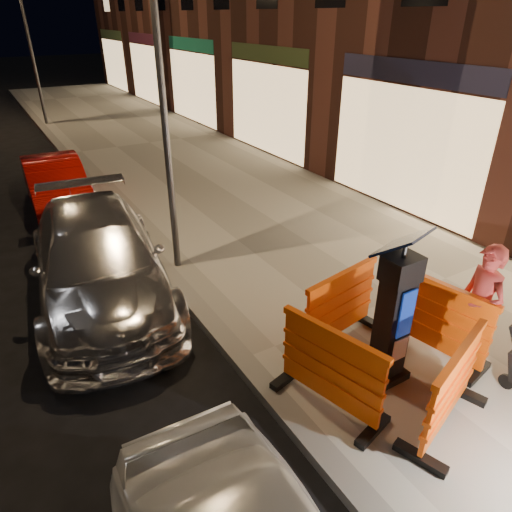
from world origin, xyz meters
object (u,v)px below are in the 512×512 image
barrier_front (452,389)px  barrier_bldgside (439,320)px  barrier_back (340,306)px  car_red (61,207)px  parking_kiosk (394,314)px  car_silver (106,297)px  man (479,308)px  barrier_kerbside (331,369)px

barrier_front → barrier_bldgside: same height
barrier_back → car_red: barrier_back is taller
parking_kiosk → car_red: (-2.47, 8.97, -1.16)m
barrier_bldgside → car_silver: barrier_bldgside is taller
barrier_bldgside → man: man is taller
car_red → barrier_kerbside: bearing=-78.4°
barrier_kerbside → man: 2.20m
barrier_kerbside → car_silver: size_ratio=0.29×
car_red → parking_kiosk: bearing=-72.6°
parking_kiosk → car_red: 9.38m
barrier_bldgside → man: bearing=-156.9°
parking_kiosk → barrier_back: size_ratio=1.40×
barrier_bldgside → car_red: bearing=9.8°
car_silver → barrier_back: bearing=-42.8°
parking_kiosk → car_silver: bearing=109.4°
barrier_bldgside → man: 0.54m
barrier_bldgside → car_silver: size_ratio=0.29×
barrier_front → man: bearing=8.3°
barrier_front → barrier_back: size_ratio=1.00×
parking_kiosk → barrier_kerbside: (-0.95, 0.00, -0.45)m
barrier_kerbside → car_silver: (-1.66, 4.10, -0.71)m
barrier_back → barrier_kerbside: size_ratio=1.00×
barrier_kerbside → barrier_bldgside: same height
barrier_back → barrier_front: bearing=-100.1°
barrier_kerbside → man: size_ratio=0.81×
barrier_bldgside → car_red: size_ratio=0.38×
man → barrier_bldgside: bearing=-132.8°
barrier_front → barrier_bldgside: 1.34m
barrier_front → car_silver: (-2.61, 5.05, -0.71)m
parking_kiosk → barrier_back: 1.05m
barrier_back → car_red: 8.42m
barrier_bldgside → car_red: (-3.42, 8.97, -0.71)m
parking_kiosk → car_silver: 5.00m
barrier_front → car_red: size_ratio=0.38×
barrier_back → man: bearing=-57.7°
barrier_front → barrier_kerbside: 1.34m
car_silver → car_red: car_silver is taller
barrier_kerbside → man: man is taller
barrier_front → barrier_kerbside: size_ratio=1.00×
barrier_back → man: size_ratio=0.81×
parking_kiosk → car_silver: size_ratio=0.40×
man → barrier_front: bearing=-50.6°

